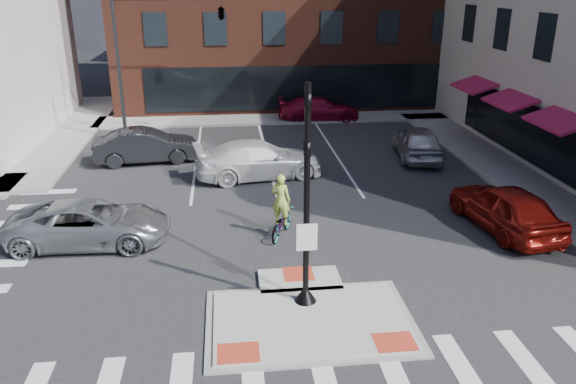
{
  "coord_description": "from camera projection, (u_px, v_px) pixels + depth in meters",
  "views": [
    {
      "loc": [
        -1.96,
        -12.78,
        8.41
      ],
      "look_at": [
        -0.09,
        3.87,
        2.0
      ],
      "focal_mm": 35.0,
      "sensor_mm": 36.0,
      "label": 1
    }
  ],
  "objects": [
    {
      "name": "red_sedan",
      "position": [
        506.0,
        207.0,
        19.77
      ],
      "size": [
        2.67,
        5.17,
        1.68
      ],
      "primitive_type": "imported",
      "rotation": [
        0.0,
        0.0,
        3.29
      ],
      "color": "maroon",
      "rests_on": "ground"
    },
    {
      "name": "bg_car_silver",
      "position": [
        417.0,
        142.0,
        27.77
      ],
      "size": [
        2.6,
        5.04,
        1.64
      ],
      "primitive_type": "imported",
      "rotation": [
        0.0,
        0.0,
        3.0
      ],
      "color": "#B4B6BC",
      "rests_on": "ground"
    },
    {
      "name": "white_pickup",
      "position": [
        259.0,
        160.0,
        25.02
      ],
      "size": [
        5.98,
        3.19,
        1.65
      ],
      "primitive_type": "imported",
      "rotation": [
        0.0,
        0.0,
        1.73
      ],
      "color": "silver",
      "rests_on": "ground"
    },
    {
      "name": "bg_car_dark",
      "position": [
        146.0,
        146.0,
        27.1
      ],
      "size": [
        5.12,
        2.29,
        1.63
      ],
      "primitive_type": "imported",
      "rotation": [
        0.0,
        0.0,
        1.69
      ],
      "color": "#222227",
      "rests_on": "ground"
    },
    {
      "name": "building_far_right",
      "position": [
        318.0,
        0.0,
        63.99
      ],
      "size": [
        12.0,
        12.0,
        12.0
      ],
      "primitive_type": "cube",
      "color": "brown",
      "rests_on": "ground"
    },
    {
      "name": "building_far_left",
      "position": [
        203.0,
        11.0,
        61.13
      ],
      "size": [
        10.0,
        12.0,
        10.0
      ],
      "primitive_type": "cube",
      "color": "slate",
      "rests_on": "ground"
    },
    {
      "name": "signal_pole",
      "position": [
        306.0,
        226.0,
        14.6
      ],
      "size": [
        0.6,
        0.6,
        5.98
      ],
      "color": "black",
      "rests_on": "refuge_island"
    },
    {
      "name": "refuge_island",
      "position": [
        309.0,
        316.0,
        14.82
      ],
      "size": [
        5.4,
        4.65,
        0.13
      ],
      "color": "gray",
      "rests_on": "ground"
    },
    {
      "name": "sidewalk_n",
      "position": [
        304.0,
        117.0,
        35.78
      ],
      "size": [
        26.0,
        3.0,
        0.15
      ],
      "primitive_type": "cube",
      "color": "gray",
      "rests_on": "ground"
    },
    {
      "name": "cyclist",
      "position": [
        281.0,
        216.0,
        19.27
      ],
      "size": [
        1.34,
        1.91,
        2.27
      ],
      "rotation": [
        0.0,
        0.0,
        2.71
      ],
      "color": "#3F3F44",
      "rests_on": "ground"
    },
    {
      "name": "mast_arm_signal",
      "position": [
        193.0,
        23.0,
        29.2
      ],
      "size": [
        6.1,
        2.24,
        8.0
      ],
      "color": "black",
      "rests_on": "ground"
    },
    {
      "name": "silver_suv",
      "position": [
        90.0,
        223.0,
        18.76
      ],
      "size": [
        5.38,
        2.65,
        1.47
      ],
      "primitive_type": "imported",
      "rotation": [
        0.0,
        0.0,
        1.53
      ],
      "color": "#A6A8AD",
      "rests_on": "ground"
    },
    {
      "name": "ground",
      "position": [
        307.0,
        312.0,
        15.08
      ],
      "size": [
        120.0,
        120.0,
        0.0
      ],
      "primitive_type": "plane",
      "color": "#28282B",
      "rests_on": "ground"
    },
    {
      "name": "sidewalk_e",
      "position": [
        511.0,
        174.0,
        25.46
      ],
      "size": [
        3.0,
        24.0,
        0.15
      ],
      "primitive_type": "cube",
      "color": "gray",
      "rests_on": "ground"
    },
    {
      "name": "bg_car_red",
      "position": [
        319.0,
        109.0,
        35.17
      ],
      "size": [
        5.13,
        2.21,
        1.47
      ],
      "primitive_type": "imported",
      "rotation": [
        0.0,
        0.0,
        1.54
      ],
      "color": "maroon",
      "rests_on": "ground"
    }
  ]
}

